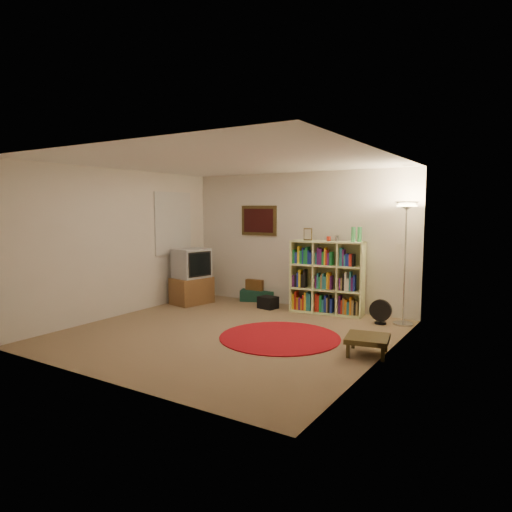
{
  "coord_description": "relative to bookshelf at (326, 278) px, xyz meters",
  "views": [
    {
      "loc": [
        3.83,
        -5.38,
        1.84
      ],
      "look_at": [
        0.1,
        0.6,
        1.1
      ],
      "focal_mm": 32.0,
      "sensor_mm": 36.0,
      "label": 1
    }
  ],
  "objects": [
    {
      "name": "room",
      "position": [
        -0.75,
        -1.91,
        0.64
      ],
      "size": [
        4.54,
        4.54,
        2.54
      ],
      "color": "#846B4D",
      "rests_on": "ground"
    },
    {
      "name": "bookshelf",
      "position": [
        0.0,
        0.0,
        0.0
      ],
      "size": [
        1.31,
        0.52,
        1.53
      ],
      "rotation": [
        0.0,
        0.0,
        0.12
      ],
      "color": "#F2FFAA",
      "rests_on": "ground"
    },
    {
      "name": "floor_lamp",
      "position": [
        1.37,
        -0.1,
        1.0
      ],
      "size": [
        0.38,
        0.38,
        1.94
      ],
      "rotation": [
        0.0,
        0.0,
        0.01
      ],
      "color": "#B4B4B8",
      "rests_on": "ground"
    },
    {
      "name": "floor_fan",
      "position": [
        1.05,
        -0.26,
        -0.42
      ],
      "size": [
        0.35,
        0.19,
        0.4
      ],
      "rotation": [
        0.0,
        0.0,
        0.06
      ],
      "color": "black",
      "rests_on": "ground"
    },
    {
      "name": "tv_stand",
      "position": [
        -2.53,
        -0.62,
        -0.1
      ],
      "size": [
        0.65,
        0.82,
        1.07
      ],
      "rotation": [
        0.0,
        0.0,
        -0.21
      ],
      "color": "brown",
      "rests_on": "ground"
    },
    {
      "name": "dvd_box",
      "position": [
        -2.53,
        -0.66,
        -0.57
      ],
      "size": [
        0.3,
        0.26,
        0.1
      ],
      "rotation": [
        0.0,
        0.0,
        -0.06
      ],
      "color": "#ADADB2",
      "rests_on": "ground"
    },
    {
      "name": "suitcase",
      "position": [
        -1.59,
        0.33,
        -0.51
      ],
      "size": [
        0.79,
        0.66,
        0.22
      ],
      "rotation": [
        0.0,
        0.0,
        0.38
      ],
      "color": "#153B2E",
      "rests_on": "ground"
    },
    {
      "name": "wicker_basket",
      "position": [
        -1.63,
        0.31,
        -0.29
      ],
      "size": [
        0.38,
        0.28,
        0.21
      ],
      "rotation": [
        0.0,
        0.0,
        0.05
      ],
      "color": "brown",
      "rests_on": "suitcase"
    },
    {
      "name": "duffel_bag",
      "position": [
        -1.05,
        -0.21,
        -0.51
      ],
      "size": [
        0.36,
        0.32,
        0.22
      ],
      "rotation": [
        0.0,
        0.0,
        -0.17
      ],
      "color": "black",
      "rests_on": "ground"
    },
    {
      "name": "paper_towel",
      "position": [
        -0.54,
        0.29,
        -0.49
      ],
      "size": [
        0.14,
        0.14,
        0.25
      ],
      "rotation": [
        0.0,
        0.0,
        -0.13
      ],
      "color": "white",
      "rests_on": "ground"
    },
    {
      "name": "red_rug",
      "position": [
        0.06,
        -1.77,
        -0.61
      ],
      "size": [
        1.73,
        1.73,
        0.02
      ],
      "color": "maroon",
      "rests_on": "ground"
    },
    {
      "name": "side_table",
      "position": [
        1.37,
        -1.86,
        -0.42
      ],
      "size": [
        0.61,
        0.61,
        0.24
      ],
      "rotation": [
        0.0,
        0.0,
        0.2
      ],
      "color": "#382B13",
      "rests_on": "ground"
    }
  ]
}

